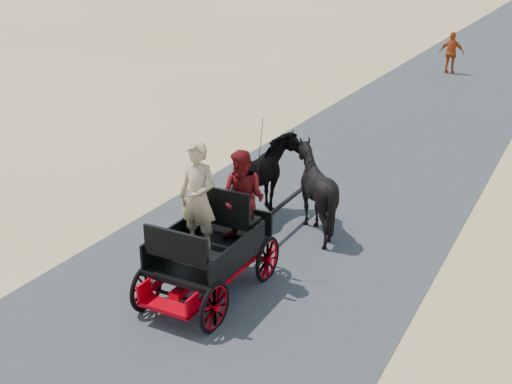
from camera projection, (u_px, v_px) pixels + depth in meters
The scene contains 8 objects.
ground at pixel (255, 261), 11.48m from camera, with size 140.00×140.00×0.00m, color tan.
road at pixel (255, 261), 11.48m from camera, with size 6.00×140.00×0.01m, color #38383A.
carriage at pixel (209, 273), 10.37m from camera, with size 1.30×2.40×0.72m, color black, non-canonical shape.
horse_left at pixel (265, 180), 12.88m from camera, with size 0.91×2.01×1.70m, color black.
horse_right at pixel (315, 190), 12.40m from camera, with size 1.37×1.54×1.70m, color black.
driver_man at pixel (198, 198), 10.02m from camera, with size 0.66×0.43×1.80m, color tan.
passenger_woman at pixel (243, 198), 10.30m from camera, with size 0.77×0.60×1.58m, color #660C0F.
pedestrian at pixel (452, 53), 26.64m from camera, with size 1.01×0.42×1.73m, color #B84315.
Camera 1 is at (4.82, -8.97, 5.45)m, focal length 45.00 mm.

